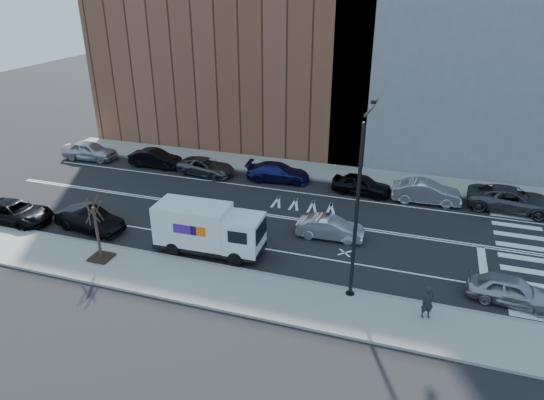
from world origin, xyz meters
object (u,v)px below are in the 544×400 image
Objects in this scene: far_parked_b at (155,159)px; driving_sedan at (330,228)px; near_parked_front at (511,290)px; pedestrian at (428,302)px; fedex_van at (208,229)px; far_parked_a at (90,150)px.

driving_sedan is (16.56, -7.53, -0.06)m from far_parked_b.
pedestrian is at bearing 129.84° from near_parked_front.
far_parked_b is at bearing 72.18° from near_parked_front.
driving_sedan is (6.37, 3.84, -0.85)m from fedex_van.
driving_sedan is at bearing -114.59° from far_parked_b.
fedex_van reaches higher than pedestrian.
near_parked_front is (16.17, 0.17, -0.82)m from fedex_van.
pedestrian reaches higher than far_parked_b.
far_parked_a is 32.02m from pedestrian.
pedestrian is (22.46, -13.89, 0.25)m from far_parked_b.
fedex_van is at bearing 95.79° from near_parked_front.
driving_sedan is 0.99× the size of near_parked_front.
near_parked_front is (32.82, -11.05, -0.11)m from far_parked_a.
pedestrian is (28.92, -13.74, 0.16)m from far_parked_a.
driving_sedan is (23.01, -7.38, -0.14)m from far_parked_a.
pedestrian reaches higher than driving_sedan.
fedex_van is 12.54m from pedestrian.
driving_sedan is at bearing -110.93° from far_parked_a.
driving_sedan is at bearing 29.27° from fedex_van.
near_parked_front is at bearing -111.77° from far_parked_a.
pedestrian reaches higher than near_parked_front.
fedex_van is 7.49m from driving_sedan.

